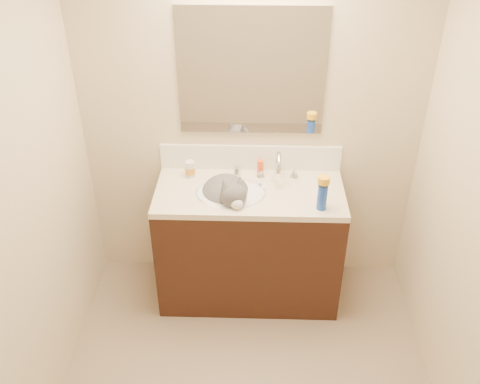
# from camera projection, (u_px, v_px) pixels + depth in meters

# --- Properties ---
(room_shell) EXTENTS (2.24, 2.54, 2.52)m
(room_shell) POSITION_uv_depth(u_px,v_px,m) (247.00, 193.00, 2.22)
(room_shell) COLOR beige
(room_shell) RESTS_ON ground
(vanity_cabinet) EXTENTS (1.20, 0.55, 0.82)m
(vanity_cabinet) POSITION_uv_depth(u_px,v_px,m) (249.00, 246.00, 3.63)
(vanity_cabinet) COLOR black
(vanity_cabinet) RESTS_ON ground
(counter_slab) EXTENTS (1.20, 0.55, 0.04)m
(counter_slab) POSITION_uv_depth(u_px,v_px,m) (250.00, 193.00, 3.39)
(counter_slab) COLOR beige
(counter_slab) RESTS_ON vanity_cabinet
(basin) EXTENTS (0.45, 0.36, 0.14)m
(basin) POSITION_uv_depth(u_px,v_px,m) (231.00, 202.00, 3.40)
(basin) COLOR white
(basin) RESTS_ON vanity_cabinet
(faucet) EXTENTS (0.28, 0.20, 0.21)m
(faucet) POSITION_uv_depth(u_px,v_px,m) (278.00, 168.00, 3.44)
(faucet) COLOR silver
(faucet) RESTS_ON counter_slab
(cat) EXTENTS (0.44, 0.48, 0.34)m
(cat) POSITION_uv_depth(u_px,v_px,m) (227.00, 195.00, 3.38)
(cat) COLOR #4F4D4F
(cat) RESTS_ON basin
(backsplash) EXTENTS (1.20, 0.02, 0.18)m
(backsplash) POSITION_uv_depth(u_px,v_px,m) (250.00, 158.00, 3.55)
(backsplash) COLOR white
(backsplash) RESTS_ON counter_slab
(mirror) EXTENTS (0.90, 0.02, 0.80)m
(mirror) POSITION_uv_depth(u_px,v_px,m) (252.00, 73.00, 3.23)
(mirror) COLOR white
(mirror) RESTS_ON room_shell
(pill_bottle) EXTENTS (0.06, 0.06, 0.11)m
(pill_bottle) POSITION_uv_depth(u_px,v_px,m) (190.00, 169.00, 3.50)
(pill_bottle) COLOR silver
(pill_bottle) RESTS_ON counter_slab
(pill_label) EXTENTS (0.07, 0.07, 0.04)m
(pill_label) POSITION_uv_depth(u_px,v_px,m) (190.00, 170.00, 3.50)
(pill_label) COLOR orange
(pill_label) RESTS_ON pill_bottle
(silver_jar) EXTENTS (0.06, 0.06, 0.05)m
(silver_jar) POSITION_uv_depth(u_px,v_px,m) (237.00, 171.00, 3.53)
(silver_jar) COLOR #B7B7BC
(silver_jar) RESTS_ON counter_slab
(amber_bottle) EXTENTS (0.05, 0.05, 0.11)m
(amber_bottle) POSITION_uv_depth(u_px,v_px,m) (260.00, 168.00, 3.52)
(amber_bottle) COLOR #E94E1B
(amber_bottle) RESTS_ON counter_slab
(toothbrush) EXTENTS (0.07, 0.12, 0.01)m
(toothbrush) POSITION_uv_depth(u_px,v_px,m) (261.00, 185.00, 3.43)
(toothbrush) COLOR silver
(toothbrush) RESTS_ON counter_slab
(toothbrush_head) EXTENTS (0.02, 0.03, 0.01)m
(toothbrush_head) POSITION_uv_depth(u_px,v_px,m) (261.00, 185.00, 3.43)
(toothbrush_head) COLOR #6891DE
(toothbrush_head) RESTS_ON counter_slab
(spray_can) EXTENTS (0.08, 0.08, 0.16)m
(spray_can) POSITION_uv_depth(u_px,v_px,m) (322.00, 197.00, 3.17)
(spray_can) COLOR #1A43BA
(spray_can) RESTS_ON counter_slab
(spray_cap) EXTENTS (0.09, 0.09, 0.04)m
(spray_cap) POSITION_uv_depth(u_px,v_px,m) (324.00, 180.00, 3.11)
(spray_cap) COLOR yellow
(spray_cap) RESTS_ON spray_can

